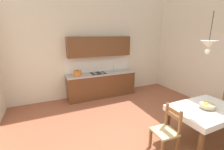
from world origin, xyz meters
The scene contains 8 objects.
ground_plane centered at (0.00, 0.00, -0.05)m, with size 6.65×6.22×0.10m, color #99563D.
wall_back centered at (0.00, 2.87, 2.05)m, with size 6.65×0.12×4.09m, color silver.
area_rug centered at (1.25, -0.84, 0.00)m, with size 2.10×1.60×0.01m, color #8F593A.
kitchen_cabinetry centered at (0.08, 2.54, 0.86)m, with size 2.54×0.63×2.20m.
dining_table centered at (1.25, -0.74, 0.63)m, with size 1.47×1.01×0.75m.
dining_chair_tv_side centered at (0.24, -0.68, 0.44)m, with size 0.44×0.44×0.93m.
fruit_bowl centered at (1.25, -0.76, 0.81)m, with size 0.30×0.30×0.12m.
pendant_lamp centered at (1.17, -0.63, 2.07)m, with size 0.32×0.32×0.80m.
Camera 1 is at (-1.81, -2.63, 2.27)m, focal length 24.59 mm.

